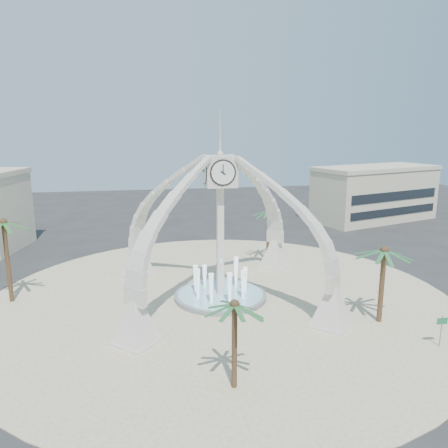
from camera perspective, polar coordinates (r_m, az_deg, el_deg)
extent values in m
plane|color=#282828|center=(38.54, -0.47, -9.66)|extent=(140.00, 140.00, 0.00)
cylinder|color=beige|center=(38.52, -0.47, -9.62)|extent=(40.00, 40.00, 0.06)
cube|color=silver|center=(36.97, -0.49, -2.61)|extent=(0.55, 0.55, 9.80)
cube|color=silver|center=(35.86, -0.50, 6.92)|extent=(2.50, 2.50, 2.50)
cone|color=silver|center=(35.69, -0.51, 12.12)|extent=(0.20, 0.20, 4.00)
cylinder|color=white|center=(34.59, -0.13, 6.71)|extent=(1.84, 0.04, 1.84)
pyramid|color=silver|center=(46.11, 6.66, -3.88)|extent=(3.80, 3.80, 3.20)
pyramid|color=silver|center=(44.15, -11.23, -4.78)|extent=(3.80, 3.80, 3.20)
pyramid|color=silver|center=(30.91, -11.39, -12.51)|extent=(3.80, 3.80, 3.20)
pyramid|color=silver|center=(33.66, 13.88, -10.49)|extent=(3.80, 3.80, 3.20)
cylinder|color=gray|center=(38.46, -0.47, -9.39)|extent=(8.00, 8.00, 0.40)
cylinder|color=#96D3E1|center=(38.38, -0.47, -9.08)|extent=(7.40, 7.40, 0.04)
cone|color=white|center=(37.82, -0.48, -6.83)|extent=(0.60, 0.60, 3.20)
cube|color=#C0B596|center=(73.57, 19.09, 3.58)|extent=(21.49, 13.79, 8.00)
cube|color=#C0B596|center=(73.07, 19.33, 6.91)|extent=(21.87, 14.17, 0.60)
cylinder|color=brown|center=(35.13, 19.90, -7.61)|extent=(0.38, 0.38, 5.82)
cylinder|color=brown|center=(40.83, -26.41, -4.47)|extent=(0.37, 0.37, 7.07)
cylinder|color=brown|center=(48.06, 5.76, -1.54)|extent=(0.34, 0.34, 5.85)
cylinder|color=brown|center=(25.31, 1.37, -15.64)|extent=(0.32, 0.32, 5.21)
cylinder|color=slate|center=(33.52, 26.47, -12.47)|extent=(0.07, 0.07, 2.27)
cube|color=#1B6F44|center=(33.22, 26.60, -11.26)|extent=(0.77, 0.08, 0.45)
cube|color=white|center=(33.22, 26.60, -11.26)|extent=(0.83, 0.06, 0.52)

